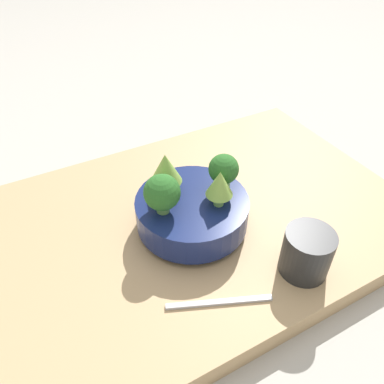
{
  "coord_description": "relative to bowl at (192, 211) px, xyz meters",
  "views": [
    {
      "loc": [
        -0.27,
        -0.51,
        0.61
      ],
      "look_at": [
        -0.01,
        -0.03,
        0.14
      ],
      "focal_mm": 35.0,
      "sensor_mm": 36.0,
      "label": 1
    }
  ],
  "objects": [
    {
      "name": "bowl",
      "position": [
        0.0,
        0.0,
        0.0
      ],
      "size": [
        0.23,
        0.23,
        0.07
      ],
      "color": "navy",
      "rests_on": "table"
    },
    {
      "name": "cup",
      "position": [
        0.13,
        -0.19,
        0.0
      ],
      "size": [
        0.09,
        0.09,
        0.09
      ],
      "color": "black",
      "rests_on": "table"
    },
    {
      "name": "table",
      "position": [
        0.01,
        0.03,
        -0.07
      ],
      "size": [
        0.95,
        0.61,
        0.05
      ],
      "color": "tan",
      "rests_on": "ground_plane"
    },
    {
      "name": "romanesco_piece_far",
      "position": [
        -0.03,
        0.05,
        0.09
      ],
      "size": [
        0.06,
        0.06,
        0.09
      ],
      "color": "#6BA34C",
      "rests_on": "bowl"
    },
    {
      "name": "romanesco_piece_near",
      "position": [
        0.04,
        -0.04,
        0.08
      ],
      "size": [
        0.05,
        0.05,
        0.08
      ],
      "color": "#7AB256",
      "rests_on": "bowl"
    },
    {
      "name": "broccoli_floret_left",
      "position": [
        -0.06,
        -0.0,
        0.08
      ],
      "size": [
        0.07,
        0.07,
        0.08
      ],
      "color": "#609347",
      "rests_on": "bowl"
    },
    {
      "name": "broccoli_floret_right",
      "position": [
        0.07,
        -0.0,
        0.08
      ],
      "size": [
        0.06,
        0.06,
        0.08
      ],
      "color": "#7AB256",
      "rests_on": "bowl"
    },
    {
      "name": "ground_plane",
      "position": [
        0.01,
        0.03,
        -0.09
      ],
      "size": [
        6.0,
        6.0,
        0.0
      ],
      "primitive_type": "plane",
      "color": "#ADA89E"
    },
    {
      "name": "fork",
      "position": [
        -0.05,
        -0.18,
        -0.04
      ],
      "size": [
        0.17,
        0.08,
        0.01
      ],
      "color": "#B2B2B7",
      "rests_on": "table"
    }
  ]
}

